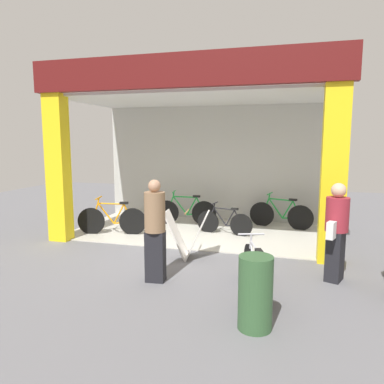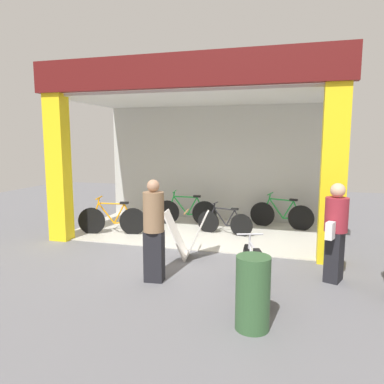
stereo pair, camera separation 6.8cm
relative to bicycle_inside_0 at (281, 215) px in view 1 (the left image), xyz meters
The scene contains 11 objects.
ground_plane 3.25m from the bicycle_inside_0, 127.87° to the right, with size 20.88×20.88×0.00m, color slate.
shop_facade 2.81m from the bicycle_inside_0, 157.88° to the right, with size 6.64×3.53×4.05m.
bicycle_inside_0 is the anchor object (origin of this frame).
bicycle_inside_1 2.59m from the bicycle_inside_0, behind, with size 1.71×0.47×0.95m.
bicycle_inside_2 1.70m from the bicycle_inside_0, 141.43° to the right, with size 1.43×0.39×0.79m.
bicycle_inside_3 4.41m from the bicycle_inside_0, 155.87° to the right, with size 1.69×0.52×0.95m.
bicycle_parked_0 4.34m from the bicycle_inside_0, 93.37° to the right, with size 0.56×1.50×0.86m.
sandwich_board_sign 3.51m from the bicycle_inside_0, 119.39° to the right, with size 0.92×0.60×0.97m.
pedestrian_0 3.70m from the bicycle_inside_0, 74.26° to the right, with size 0.48×0.63×1.66m.
pedestrian_1 4.77m from the bicycle_inside_0, 113.55° to the right, with size 0.38×0.38×1.72m.
trash_bin 5.49m from the bicycle_inside_0, 91.33° to the right, with size 0.43×0.43×0.94m, color #335933.
Camera 1 is at (2.25, -7.32, 2.36)m, focal length 34.26 mm.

